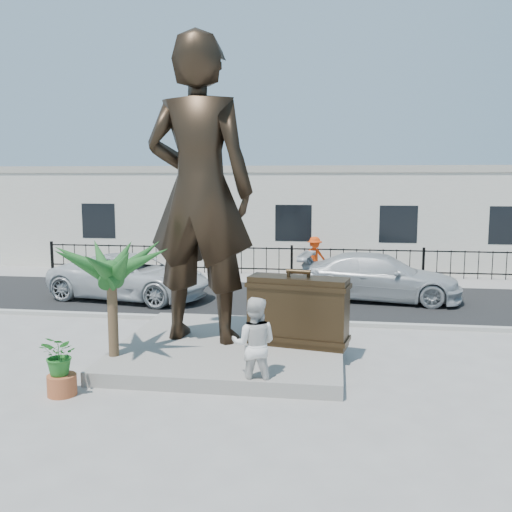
{
  "coord_description": "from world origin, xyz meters",
  "views": [
    {
      "loc": [
        1.93,
        -11.44,
        4.16
      ],
      "look_at": [
        0.0,
        2.0,
        2.3
      ],
      "focal_mm": 40.0,
      "sensor_mm": 36.0,
      "label": 1
    }
  ],
  "objects_px": {
    "tourist": "(254,344)",
    "car_white": "(131,276)",
    "suitcase": "(298,311)",
    "statue": "(199,191)"
  },
  "relations": [
    {
      "from": "tourist",
      "to": "car_white",
      "type": "xyz_separation_m",
      "value": [
        -5.49,
        7.96,
        -0.16
      ]
    },
    {
      "from": "suitcase",
      "to": "car_white",
      "type": "relative_size",
      "value": 0.41
    },
    {
      "from": "suitcase",
      "to": "car_white",
      "type": "bearing_deg",
      "value": 148.21
    },
    {
      "from": "statue",
      "to": "car_white",
      "type": "distance_m",
      "value": 7.39
    },
    {
      "from": "suitcase",
      "to": "tourist",
      "type": "height_order",
      "value": "suitcase"
    },
    {
      "from": "statue",
      "to": "suitcase",
      "type": "xyz_separation_m",
      "value": [
        2.35,
        -0.18,
        -2.76
      ]
    },
    {
      "from": "statue",
      "to": "suitcase",
      "type": "height_order",
      "value": "statue"
    },
    {
      "from": "tourist",
      "to": "car_white",
      "type": "bearing_deg",
      "value": -56.1
    },
    {
      "from": "suitcase",
      "to": "statue",
      "type": "bearing_deg",
      "value": -173.43
    },
    {
      "from": "suitcase",
      "to": "car_white",
      "type": "xyz_separation_m",
      "value": [
        -6.19,
        5.7,
        -0.32
      ]
    }
  ]
}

